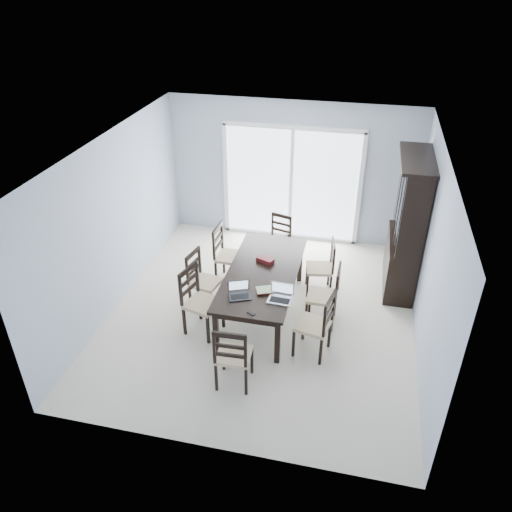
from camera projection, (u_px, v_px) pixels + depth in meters
The scene contains 24 objects.
floor at pixel (262, 313), 7.61m from camera, with size 5.00×5.00×0.00m, color beige.
ceiling at pixel (264, 148), 6.26m from camera, with size 5.00×5.00×0.00m, color white.
back_wall at pixel (292, 173), 9.02m from camera, with size 4.50×0.02×2.60m, color #A1ADC1.
wall_left at pixel (114, 222), 7.37m from camera, with size 0.02×5.00×2.60m, color #A1ADC1.
wall_right at pixel (431, 257), 6.51m from camera, with size 0.02×5.00×2.60m, color #A1ADC1.
balcony at pixel (297, 215), 10.56m from camera, with size 4.50×2.00×0.10m, color gray.
railing at pixel (305, 171), 11.08m from camera, with size 4.50×0.06×1.10m, color #99999E.
dining_table at pixel (262, 276), 7.26m from camera, with size 1.00×2.20×0.75m.
china_hutch at pixel (407, 227), 7.71m from camera, with size 0.50×1.38×2.20m.
sliding_door at pixel (291, 184), 9.11m from camera, with size 2.52×0.05×2.18m.
chair_left_near at pixel (196, 293), 6.98m from camera, with size 0.56×0.55×1.18m.
chair_left_mid at pixel (200, 274), 7.51m from camera, with size 0.49×0.48×1.07m.
chair_left_far at pixel (225, 248), 8.07m from camera, with size 0.47×0.46×1.15m.
chair_right_near at pixel (320, 319), 6.54m from camera, with size 0.51×0.50×1.13m.
chair_right_mid at pixel (329, 290), 7.12m from camera, with size 0.44×0.42×1.11m.
chair_right_far at pixel (326, 262), 7.82m from camera, with size 0.47×0.46×1.06m.
chair_end_near at pixel (232, 352), 6.01m from camera, with size 0.43×0.45×1.11m.
chair_end_far at pixel (279, 234), 8.61m from camera, with size 0.48×0.48×1.02m.
laptop_dark at pixel (240, 294), 6.67m from camera, with size 0.35×0.30×0.20m.
laptop_silver at pixel (280, 297), 6.59m from camera, with size 0.33×0.24×0.22m.
book_stack at pixel (264, 290), 6.79m from camera, with size 0.28×0.25×0.04m.
cell_phone at pixel (251, 313), 6.38m from camera, with size 0.10×0.05×0.01m, color black.
game_box at pixel (265, 260), 7.44m from camera, with size 0.25×0.13×0.06m, color #4B0F0F.
hot_tub at pixel (274, 187), 10.50m from camera, with size 1.86×1.66×0.95m.
Camera 1 is at (1.25, -5.92, 4.70)m, focal length 35.00 mm.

